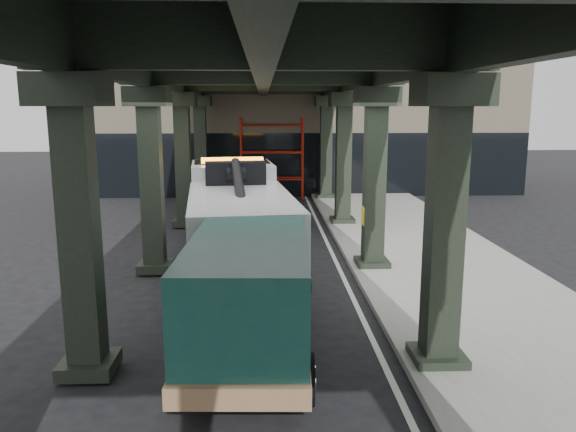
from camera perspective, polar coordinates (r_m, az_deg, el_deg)
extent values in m
plane|color=black|center=(13.78, -0.68, -7.98)|extent=(90.00, 90.00, 0.00)
cube|color=gray|center=(16.41, 15.06, -4.96)|extent=(5.00, 40.00, 0.15)
cube|color=silver|center=(15.82, 5.28, -5.48)|extent=(0.12, 38.00, 0.01)
cube|color=black|center=(9.71, 15.59, -1.22)|extent=(0.55, 0.55, 5.00)
cube|color=black|center=(9.51, 16.30, 12.15)|extent=(1.10, 1.10, 0.50)
cube|color=black|center=(10.44, 14.91, -13.76)|extent=(0.90, 0.90, 0.24)
cube|color=black|center=(15.44, 8.77, 3.51)|extent=(0.55, 0.55, 5.00)
cube|color=black|center=(15.32, 9.02, 11.88)|extent=(1.10, 1.10, 0.50)
cube|color=black|center=(15.91, 8.52, -4.80)|extent=(0.90, 0.90, 0.24)
cube|color=black|center=(21.32, 5.65, 5.64)|extent=(0.55, 0.55, 5.00)
cube|color=black|center=(21.23, 5.77, 11.70)|extent=(1.10, 1.10, 0.50)
cube|color=black|center=(21.67, 5.53, -0.48)|extent=(0.90, 0.90, 0.24)
cube|color=black|center=(27.26, 3.87, 6.84)|extent=(0.55, 0.55, 5.00)
cube|color=black|center=(27.18, 3.94, 11.58)|extent=(1.10, 1.10, 0.50)
cube|color=black|center=(27.52, 3.81, 2.02)|extent=(0.90, 0.90, 0.24)
cube|color=black|center=(9.71, -20.41, -1.51)|extent=(0.55, 0.55, 5.00)
cube|color=black|center=(9.51, -21.34, 11.85)|extent=(1.10, 1.10, 0.50)
cube|color=black|center=(10.44, -19.53, -14.05)|extent=(0.90, 0.90, 0.24)
cube|color=black|center=(15.44, -13.68, 3.32)|extent=(0.55, 0.55, 5.00)
cube|color=black|center=(15.32, -14.07, 11.69)|extent=(1.10, 1.10, 0.50)
cube|color=black|center=(15.91, -13.30, -4.98)|extent=(0.90, 0.90, 0.24)
cube|color=black|center=(21.32, -10.60, 5.51)|extent=(0.55, 0.55, 5.00)
cube|color=black|center=(21.23, -10.82, 11.56)|extent=(1.10, 1.10, 0.50)
cube|color=black|center=(21.66, -10.39, -0.61)|extent=(0.90, 0.90, 0.24)
cube|color=black|center=(27.26, -8.85, 6.74)|extent=(0.55, 0.55, 5.00)
cube|color=black|center=(27.18, -9.00, 11.47)|extent=(1.10, 1.10, 0.50)
cube|color=black|center=(27.52, -8.71, 1.92)|extent=(0.90, 0.90, 0.24)
cube|color=black|center=(15.35, 9.11, 14.87)|extent=(0.35, 32.00, 1.10)
cube|color=black|center=(15.35, -14.21, 14.67)|extent=(0.35, 32.00, 1.10)
cube|color=black|center=(15.05, -2.56, 15.07)|extent=(0.35, 32.00, 1.10)
cube|color=black|center=(15.12, -2.58, 17.71)|extent=(7.40, 32.00, 0.30)
cube|color=#C6B793|center=(33.11, 1.70, 10.21)|extent=(22.00, 10.00, 8.00)
cylinder|color=#A91C0D|center=(28.05, -4.74, 5.93)|extent=(0.08, 0.08, 4.00)
cylinder|color=#A91C0D|center=(27.25, -4.81, 5.77)|extent=(0.08, 0.08, 4.00)
cylinder|color=#A91C0D|center=(28.09, 1.42, 5.97)|extent=(0.08, 0.08, 4.00)
cylinder|color=#A91C0D|center=(27.30, 1.53, 5.82)|extent=(0.08, 0.08, 4.00)
cylinder|color=#A91C0D|center=(28.14, -1.65, 3.93)|extent=(3.00, 0.08, 0.08)
cylinder|color=#A91C0D|center=(28.01, -1.66, 6.57)|extent=(3.00, 0.08, 0.08)
cylinder|color=#A91C0D|center=(27.93, -1.68, 9.23)|extent=(3.00, 0.08, 0.08)
cube|color=black|center=(15.98, -5.06, -2.47)|extent=(1.96, 8.30, 0.27)
cube|color=white|center=(18.54, -5.65, 2.34)|extent=(2.84, 2.89, 1.98)
cube|color=white|center=(19.77, -5.80, 1.27)|extent=(2.65, 1.04, 0.99)
cube|color=black|center=(18.74, -5.73, 4.13)|extent=(2.55, 1.67, 0.93)
cube|color=white|center=(14.59, -4.80, -0.90)|extent=(3.20, 5.74, 1.54)
cube|color=orange|center=(18.19, -5.68, 5.66)|extent=(2.00, 0.52, 0.18)
cube|color=black|center=(16.58, -5.37, 4.38)|extent=(1.82, 0.84, 0.66)
cylinder|color=black|center=(14.66, -4.91, 2.43)|extent=(0.67, 3.85, 1.47)
cube|color=black|center=(12.20, -3.82, -8.67)|extent=(0.49, 1.56, 0.20)
cube|color=black|center=(11.50, -3.49, -10.21)|extent=(1.78, 0.46, 0.20)
cylinder|color=black|center=(19.04, -9.27, -0.88)|extent=(0.51, 1.24, 1.21)
cylinder|color=silver|center=(19.04, -9.27, -0.88)|extent=(0.50, 0.71, 0.66)
cylinder|color=black|center=(19.16, -2.04, -0.67)|extent=(0.51, 1.24, 1.21)
cylinder|color=silver|center=(19.16, -2.04, -0.67)|extent=(0.50, 0.71, 0.66)
cylinder|color=black|center=(15.51, -9.40, -3.62)|extent=(0.51, 1.24, 1.21)
cylinder|color=silver|center=(15.51, -9.40, -3.62)|extent=(0.50, 0.71, 0.66)
cylinder|color=black|center=(15.66, -0.52, -3.33)|extent=(0.51, 1.24, 1.21)
cylinder|color=silver|center=(15.66, -0.52, -3.33)|extent=(0.50, 0.71, 0.66)
cylinder|color=black|center=(14.14, -9.46, -5.07)|extent=(0.51, 1.24, 1.21)
cylinder|color=silver|center=(14.14, -9.46, -5.07)|extent=(0.50, 0.71, 0.66)
cylinder|color=black|center=(14.29, 0.29, -4.74)|extent=(0.51, 1.24, 1.21)
cylinder|color=silver|center=(14.29, 0.29, -4.74)|extent=(0.50, 0.71, 0.66)
cube|color=#13463E|center=(12.56, -3.14, -5.52)|extent=(2.02, 1.15, 0.87)
cube|color=#13463E|center=(9.93, -4.03, -7.75)|extent=(2.22, 4.42, 1.88)
cube|color=#99724E|center=(10.56, -3.82, -11.03)|extent=(2.31, 5.48, 0.34)
cube|color=black|center=(11.99, -3.28, -2.52)|extent=(1.89, 0.50, 0.80)
cube|color=black|center=(10.06, -3.95, -4.63)|extent=(2.21, 3.56, 0.53)
cube|color=silver|center=(13.16, -2.99, -6.49)|extent=(1.93, 0.20, 0.29)
cylinder|color=black|center=(12.76, -7.48, -7.73)|extent=(0.31, 0.82, 0.81)
cylinder|color=silver|center=(12.76, -7.48, -7.73)|extent=(0.33, 0.46, 0.44)
cylinder|color=black|center=(12.66, 1.27, -7.81)|extent=(0.31, 0.82, 0.81)
cylinder|color=silver|center=(12.66, 1.27, -7.81)|extent=(0.33, 0.46, 0.44)
cylinder|color=black|center=(9.08, -10.95, -15.94)|extent=(0.31, 0.82, 0.81)
cylinder|color=silver|center=(9.08, -10.95, -15.94)|extent=(0.33, 0.46, 0.44)
cylinder|color=black|center=(8.93, 1.78, -16.23)|extent=(0.31, 0.82, 0.81)
cylinder|color=silver|center=(8.93, 1.78, -16.23)|extent=(0.33, 0.46, 0.44)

